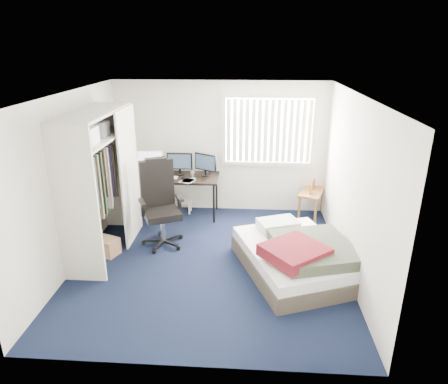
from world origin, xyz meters
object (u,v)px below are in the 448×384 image
nightstand (312,194)px  bed (297,256)px  desk (177,175)px  office_chair (161,212)px

nightstand → bed: 2.10m
desk → nightstand: size_ratio=1.88×
nightstand → bed: nightstand is taller
desk → nightstand: (2.55, 0.08, -0.35)m
nightstand → desk: bearing=-178.1°
office_chair → nightstand: office_chair is taller
office_chair → bed: (2.15, -0.80, -0.28)m
desk → bed: desk is taller
office_chair → nightstand: (2.62, 1.23, -0.08)m
bed → office_chair: bearing=159.6°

